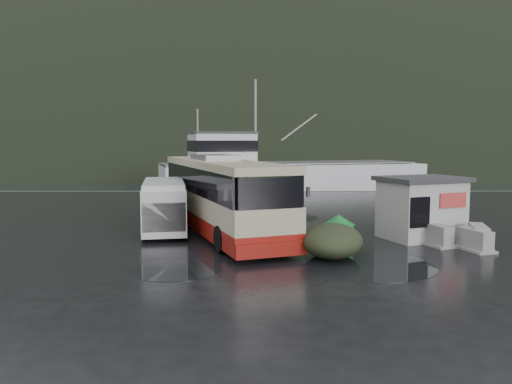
{
  "coord_description": "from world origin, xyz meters",
  "views": [
    {
      "loc": [
        2.04,
        -21.35,
        4.22
      ],
      "look_at": [
        2.12,
        3.07,
        1.7
      ],
      "focal_mm": 35.0,
      "sensor_mm": 36.0,
      "label": 1
    }
  ],
  "objects_px": {
    "waste_bin_right": "(338,246)",
    "ticket_kiosk": "(420,238)",
    "jersey_barrier_b": "(478,247)",
    "jersey_barrier_c": "(474,250)",
    "white_van": "(165,231)",
    "coach_bus": "(221,232)",
    "fishing_trawler": "(288,184)",
    "waste_bin_left": "(271,245)",
    "dome_tent": "(332,257)",
    "jersey_barrier_a": "(435,245)"
  },
  "relations": [
    {
      "from": "coach_bus",
      "to": "dome_tent",
      "type": "xyz_separation_m",
      "value": [
        4.36,
        -5.03,
        0.0
      ]
    },
    {
      "from": "coach_bus",
      "to": "jersey_barrier_a",
      "type": "height_order",
      "value": "coach_bus"
    },
    {
      "from": "coach_bus",
      "to": "fishing_trawler",
      "type": "height_order",
      "value": "fishing_trawler"
    },
    {
      "from": "dome_tent",
      "to": "ticket_kiosk",
      "type": "distance_m",
      "value": 5.61
    },
    {
      "from": "waste_bin_left",
      "to": "waste_bin_right",
      "type": "bearing_deg",
      "value": -5.75
    },
    {
      "from": "dome_tent",
      "to": "jersey_barrier_a",
      "type": "distance_m",
      "value": 4.95
    },
    {
      "from": "waste_bin_right",
      "to": "ticket_kiosk",
      "type": "xyz_separation_m",
      "value": [
        3.84,
        1.68,
        0.0
      ]
    },
    {
      "from": "jersey_barrier_b",
      "to": "fishing_trawler",
      "type": "relative_size",
      "value": 0.06
    },
    {
      "from": "coach_bus",
      "to": "white_van",
      "type": "xyz_separation_m",
      "value": [
        -2.66,
        0.17,
        0.0
      ]
    },
    {
      "from": "jersey_barrier_a",
      "to": "fishing_trawler",
      "type": "distance_m",
      "value": 28.58
    },
    {
      "from": "jersey_barrier_c",
      "to": "dome_tent",
      "type": "bearing_deg",
      "value": -168.89
    },
    {
      "from": "waste_bin_left",
      "to": "fishing_trawler",
      "type": "distance_m",
      "value": 28.38
    },
    {
      "from": "waste_bin_left",
      "to": "jersey_barrier_a",
      "type": "relative_size",
      "value": 0.83
    },
    {
      "from": "jersey_barrier_b",
      "to": "jersey_barrier_c",
      "type": "bearing_deg",
      "value": -127.14
    },
    {
      "from": "waste_bin_right",
      "to": "waste_bin_left",
      "type": "bearing_deg",
      "value": 174.25
    },
    {
      "from": "waste_bin_right",
      "to": "ticket_kiosk",
      "type": "relative_size",
      "value": 0.38
    },
    {
      "from": "white_van",
      "to": "ticket_kiosk",
      "type": "relative_size",
      "value": 1.67
    },
    {
      "from": "waste_bin_right",
      "to": "dome_tent",
      "type": "xyz_separation_m",
      "value": [
        -0.54,
        -1.82,
        0.0
      ]
    },
    {
      "from": "jersey_barrier_a",
      "to": "jersey_barrier_c",
      "type": "relative_size",
      "value": 1.03
    },
    {
      "from": "waste_bin_left",
      "to": "waste_bin_right",
      "type": "distance_m",
      "value": 2.71
    },
    {
      "from": "jersey_barrier_b",
      "to": "fishing_trawler",
      "type": "height_order",
      "value": "fishing_trawler"
    },
    {
      "from": "ticket_kiosk",
      "to": "fishing_trawler",
      "type": "height_order",
      "value": "fishing_trawler"
    },
    {
      "from": "jersey_barrier_a",
      "to": "jersey_barrier_c",
      "type": "distance_m",
      "value": 1.51
    },
    {
      "from": "white_van",
      "to": "jersey_barrier_b",
      "type": "relative_size",
      "value": 3.23
    },
    {
      "from": "coach_bus",
      "to": "ticket_kiosk",
      "type": "xyz_separation_m",
      "value": [
        8.75,
        -1.54,
        0.0
      ]
    },
    {
      "from": "waste_bin_right",
      "to": "jersey_barrier_b",
      "type": "height_order",
      "value": "waste_bin_right"
    },
    {
      "from": "white_van",
      "to": "jersey_barrier_c",
      "type": "xyz_separation_m",
      "value": [
        12.71,
        -4.09,
        0.0
      ]
    },
    {
      "from": "fishing_trawler",
      "to": "jersey_barrier_a",
      "type": "bearing_deg",
      "value": -98.4
    },
    {
      "from": "ticket_kiosk",
      "to": "fishing_trawler",
      "type": "bearing_deg",
      "value": 76.94
    },
    {
      "from": "white_van",
      "to": "fishing_trawler",
      "type": "xyz_separation_m",
      "value": [
        7.46,
        25.14,
        0.0
      ]
    },
    {
      "from": "ticket_kiosk",
      "to": "waste_bin_right",
      "type": "bearing_deg",
      "value": -177.84
    },
    {
      "from": "jersey_barrier_b",
      "to": "jersey_barrier_c",
      "type": "distance_m",
      "value": 0.62
    },
    {
      "from": "waste_bin_right",
      "to": "coach_bus",
      "type": "bearing_deg",
      "value": 146.76
    },
    {
      "from": "jersey_barrier_b",
      "to": "jersey_barrier_c",
      "type": "height_order",
      "value": "jersey_barrier_b"
    },
    {
      "from": "waste_bin_left",
      "to": "jersey_barrier_c",
      "type": "distance_m",
      "value": 7.9
    },
    {
      "from": "dome_tent",
      "to": "fishing_trawler",
      "type": "distance_m",
      "value": 30.35
    },
    {
      "from": "waste_bin_left",
      "to": "jersey_barrier_b",
      "type": "xyz_separation_m",
      "value": [
        8.22,
        -0.48,
        0.0
      ]
    },
    {
      "from": "coach_bus",
      "to": "waste_bin_right",
      "type": "height_order",
      "value": "coach_bus"
    },
    {
      "from": "white_van",
      "to": "jersey_barrier_c",
      "type": "height_order",
      "value": "white_van"
    },
    {
      "from": "coach_bus",
      "to": "white_van",
      "type": "relative_size",
      "value": 2.21
    },
    {
      "from": "ticket_kiosk",
      "to": "fishing_trawler",
      "type": "xyz_separation_m",
      "value": [
        -3.94,
        26.85,
        0.0
      ]
    },
    {
      "from": "coach_bus",
      "to": "jersey_barrier_c",
      "type": "relative_size",
      "value": 7.64
    },
    {
      "from": "waste_bin_right",
      "to": "fishing_trawler",
      "type": "xyz_separation_m",
      "value": [
        -0.1,
        28.53,
        0.0
      ]
    },
    {
      "from": "waste_bin_right",
      "to": "ticket_kiosk",
      "type": "bearing_deg",
      "value": 23.58
    },
    {
      "from": "jersey_barrier_a",
      "to": "jersey_barrier_c",
      "type": "xyz_separation_m",
      "value": [
        1.18,
        -0.94,
        0.0
      ]
    },
    {
      "from": "waste_bin_left",
      "to": "waste_bin_right",
      "type": "height_order",
      "value": "waste_bin_left"
    },
    {
      "from": "waste_bin_left",
      "to": "dome_tent",
      "type": "bearing_deg",
      "value": -44.07
    },
    {
      "from": "ticket_kiosk",
      "to": "jersey_barrier_c",
      "type": "height_order",
      "value": "ticket_kiosk"
    },
    {
      "from": "dome_tent",
      "to": "white_van",
      "type": "bearing_deg",
      "value": 143.46
    },
    {
      "from": "fishing_trawler",
      "to": "jersey_barrier_c",
      "type": "bearing_deg",
      "value": -96.4
    }
  ]
}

